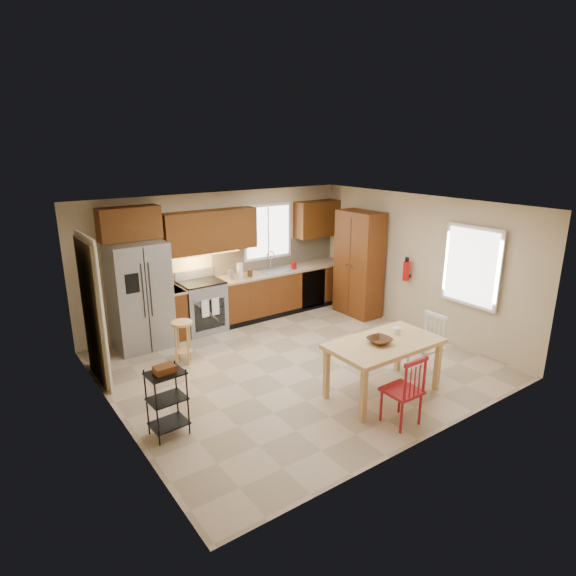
# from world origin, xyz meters

# --- Properties ---
(floor) EXTENTS (5.50, 5.50, 0.00)m
(floor) POSITION_xyz_m (0.00, 0.00, 0.00)
(floor) COLOR tan
(floor) RESTS_ON ground
(ceiling) EXTENTS (5.50, 5.00, 0.02)m
(ceiling) POSITION_xyz_m (0.00, 0.00, 2.50)
(ceiling) COLOR silver
(ceiling) RESTS_ON ground
(wall_back) EXTENTS (5.50, 0.02, 2.50)m
(wall_back) POSITION_xyz_m (0.00, 2.50, 1.25)
(wall_back) COLOR #CCB793
(wall_back) RESTS_ON ground
(wall_front) EXTENTS (5.50, 0.02, 2.50)m
(wall_front) POSITION_xyz_m (0.00, -2.50, 1.25)
(wall_front) COLOR #CCB793
(wall_front) RESTS_ON ground
(wall_left) EXTENTS (0.02, 5.00, 2.50)m
(wall_left) POSITION_xyz_m (-2.75, 0.00, 1.25)
(wall_left) COLOR #CCB793
(wall_left) RESTS_ON ground
(wall_right) EXTENTS (0.02, 5.00, 2.50)m
(wall_right) POSITION_xyz_m (2.75, 0.00, 1.25)
(wall_right) COLOR #CCB793
(wall_right) RESTS_ON ground
(refrigerator) EXTENTS (0.92, 0.75, 1.82)m
(refrigerator) POSITION_xyz_m (-1.70, 2.12, 0.91)
(refrigerator) COLOR gray
(refrigerator) RESTS_ON floor
(range_stove) EXTENTS (0.76, 0.63, 0.92)m
(range_stove) POSITION_xyz_m (-0.55, 2.19, 0.46)
(range_stove) COLOR gray
(range_stove) RESTS_ON floor
(base_cabinet_narrow) EXTENTS (0.30, 0.60, 0.90)m
(base_cabinet_narrow) POSITION_xyz_m (-1.10, 2.20, 0.45)
(base_cabinet_narrow) COLOR #612A11
(base_cabinet_narrow) RESTS_ON floor
(base_cabinet_run) EXTENTS (2.92, 0.60, 0.90)m
(base_cabinet_run) POSITION_xyz_m (1.29, 2.20, 0.45)
(base_cabinet_run) COLOR #612A11
(base_cabinet_run) RESTS_ON floor
(dishwasher) EXTENTS (0.60, 0.02, 0.78)m
(dishwasher) POSITION_xyz_m (1.85, 1.91, 0.45)
(dishwasher) COLOR black
(dishwasher) RESTS_ON floor
(backsplash) EXTENTS (2.92, 0.03, 0.55)m
(backsplash) POSITION_xyz_m (1.29, 2.48, 1.18)
(backsplash) COLOR beige
(backsplash) RESTS_ON wall_back
(upper_over_fridge) EXTENTS (1.00, 0.35, 0.55)m
(upper_over_fridge) POSITION_xyz_m (-1.70, 2.33, 2.10)
(upper_over_fridge) COLOR #56300E
(upper_over_fridge) RESTS_ON wall_back
(upper_left_block) EXTENTS (1.80, 0.35, 0.75)m
(upper_left_block) POSITION_xyz_m (-0.25, 2.33, 1.83)
(upper_left_block) COLOR #56300E
(upper_left_block) RESTS_ON wall_back
(upper_right_block) EXTENTS (1.00, 0.35, 0.75)m
(upper_right_block) POSITION_xyz_m (2.25, 2.33, 1.83)
(upper_right_block) COLOR #56300E
(upper_right_block) RESTS_ON wall_back
(window_back) EXTENTS (1.12, 0.04, 1.12)m
(window_back) POSITION_xyz_m (1.10, 2.48, 1.65)
(window_back) COLOR white
(window_back) RESTS_ON wall_back
(sink) EXTENTS (0.62, 0.46, 0.16)m
(sink) POSITION_xyz_m (1.10, 2.20, 0.86)
(sink) COLOR gray
(sink) RESTS_ON base_cabinet_run
(undercab_glow) EXTENTS (1.60, 0.30, 0.01)m
(undercab_glow) POSITION_xyz_m (-0.55, 2.30, 1.43)
(undercab_glow) COLOR #FFBF66
(undercab_glow) RESTS_ON wall_back
(soap_bottle) EXTENTS (0.09, 0.09, 0.19)m
(soap_bottle) POSITION_xyz_m (1.48, 2.10, 1.00)
(soap_bottle) COLOR #B80F0C
(soap_bottle) RESTS_ON base_cabinet_run
(paper_towel) EXTENTS (0.12, 0.12, 0.28)m
(paper_towel) POSITION_xyz_m (0.25, 2.15, 1.04)
(paper_towel) COLOR white
(paper_towel) RESTS_ON base_cabinet_run
(canister_steel) EXTENTS (0.11, 0.11, 0.18)m
(canister_steel) POSITION_xyz_m (0.05, 2.15, 0.99)
(canister_steel) COLOR gray
(canister_steel) RESTS_ON base_cabinet_run
(canister_wood) EXTENTS (0.10, 0.10, 0.14)m
(canister_wood) POSITION_xyz_m (0.45, 2.12, 0.97)
(canister_wood) COLOR #452912
(canister_wood) RESTS_ON base_cabinet_run
(pantry) EXTENTS (0.50, 0.95, 2.10)m
(pantry) POSITION_xyz_m (2.43, 1.20, 1.05)
(pantry) COLOR #612A11
(pantry) RESTS_ON floor
(fire_extinguisher) EXTENTS (0.12, 0.12, 0.36)m
(fire_extinguisher) POSITION_xyz_m (2.63, 0.15, 1.10)
(fire_extinguisher) COLOR #B80F0C
(fire_extinguisher) RESTS_ON wall_right
(window_right) EXTENTS (0.04, 1.02, 1.32)m
(window_right) POSITION_xyz_m (2.68, -1.15, 1.45)
(window_right) COLOR white
(window_right) RESTS_ON wall_right
(doorway) EXTENTS (0.04, 0.95, 2.10)m
(doorway) POSITION_xyz_m (-2.67, 1.30, 1.05)
(doorway) COLOR #8C7A59
(doorway) RESTS_ON wall_left
(dining_table) EXTENTS (1.58, 0.90, 0.77)m
(dining_table) POSITION_xyz_m (0.45, -1.42, 0.38)
(dining_table) COLOR tan
(dining_table) RESTS_ON floor
(chair_red) EXTENTS (0.44, 0.44, 0.93)m
(chair_red) POSITION_xyz_m (0.10, -2.07, 0.46)
(chair_red) COLOR maroon
(chair_red) RESTS_ON floor
(chair_white) EXTENTS (0.44, 0.44, 0.93)m
(chair_white) POSITION_xyz_m (1.40, -1.37, 0.46)
(chair_white) COLOR white
(chair_white) RESTS_ON floor
(table_bowl) EXTENTS (0.32, 0.32, 0.08)m
(table_bowl) POSITION_xyz_m (0.35, -1.42, 0.78)
(table_bowl) COLOR #452912
(table_bowl) RESTS_ON dining_table
(table_jar) EXTENTS (0.12, 0.12, 0.14)m
(table_jar) POSITION_xyz_m (0.79, -1.32, 0.81)
(table_jar) COLOR white
(table_jar) RESTS_ON dining_table
(bar_stool) EXTENTS (0.39, 0.39, 0.70)m
(bar_stool) POSITION_xyz_m (-1.41, 1.10, 0.35)
(bar_stool) COLOR tan
(bar_stool) RESTS_ON floor
(utility_cart) EXTENTS (0.45, 0.36, 0.85)m
(utility_cart) POSITION_xyz_m (-2.36, -0.63, 0.43)
(utility_cart) COLOR black
(utility_cart) RESTS_ON floor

